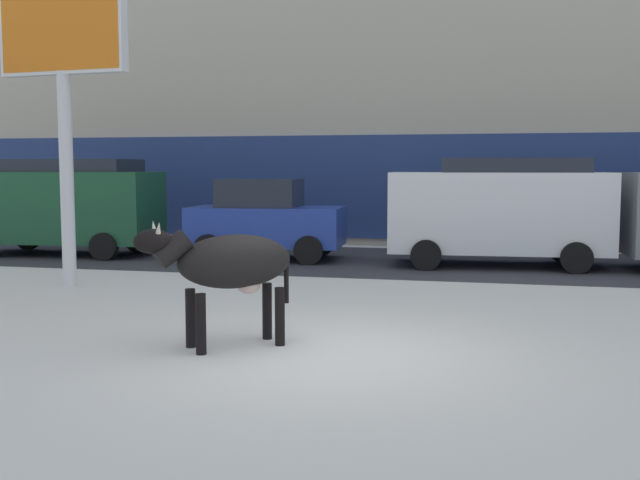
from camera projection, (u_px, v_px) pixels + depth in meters
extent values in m
plane|color=silver|center=(324.00, 354.00, 8.69)|extent=(120.00, 120.00, 0.00)
cube|color=#333338|center=(412.00, 262.00, 17.13)|extent=(60.00, 5.60, 0.01)
cube|color=#BCB29E|center=(439.00, 21.00, 22.77)|extent=(44.00, 6.00, 13.00)
cube|color=navy|center=(428.00, 187.00, 20.29)|extent=(43.12, 0.10, 2.80)
ellipsoid|color=black|center=(235.00, 261.00, 8.97)|extent=(1.46, 1.36, 0.64)
cylinder|color=black|center=(201.00, 324.00, 8.64)|extent=(0.12, 0.12, 0.70)
cylinder|color=black|center=(191.00, 318.00, 8.99)|extent=(0.12, 0.12, 0.70)
cylinder|color=black|center=(280.00, 317.00, 9.08)|extent=(0.12, 0.12, 0.70)
cylinder|color=black|center=(267.00, 311.00, 9.43)|extent=(0.12, 0.12, 0.70)
cylinder|color=black|center=(172.00, 249.00, 8.62)|extent=(0.53, 0.51, 0.44)
ellipsoid|color=black|center=(153.00, 241.00, 8.51)|extent=(0.49, 0.47, 0.28)
cone|color=beige|center=(159.00, 228.00, 8.41)|extent=(0.12, 0.13, 0.15)
cone|color=beige|center=(154.00, 226.00, 8.61)|extent=(0.12, 0.13, 0.15)
cylinder|color=black|center=(286.00, 279.00, 9.29)|extent=(0.06, 0.06, 0.60)
ellipsoid|color=beige|center=(249.00, 285.00, 9.08)|extent=(0.37, 0.36, 0.20)
cylinder|color=silver|center=(67.00, 180.00, 13.48)|extent=(0.24, 0.24, 3.80)
cube|color=silver|center=(62.00, 22.00, 13.22)|extent=(2.53, 0.45, 1.82)
cube|color=orange|center=(61.00, 21.00, 13.19)|extent=(2.40, 0.39, 1.70)
cube|color=#194C2D|center=(62.00, 207.00, 18.52)|extent=(4.72, 2.22, 1.70)
cube|color=#1E232D|center=(73.00, 166.00, 18.37)|extent=(3.11, 1.88, 0.30)
cylinder|color=black|center=(137.00, 239.00, 19.29)|extent=(0.65, 0.26, 0.64)
cylinder|color=black|center=(104.00, 247.00, 17.42)|extent=(0.65, 0.26, 0.64)
cylinder|color=black|center=(28.00, 237.00, 19.77)|extent=(0.65, 0.26, 0.64)
cube|color=#233D9E|center=(267.00, 226.00, 17.62)|extent=(3.61, 1.94, 0.90)
cube|color=#1E232D|center=(260.00, 193.00, 17.57)|extent=(1.90, 1.62, 0.64)
cylinder|color=black|center=(321.00, 243.00, 18.31)|extent=(0.65, 0.26, 0.64)
cylinder|color=black|center=(309.00, 250.00, 16.64)|extent=(0.65, 0.26, 0.64)
cylinder|color=black|center=(230.00, 241.00, 18.68)|extent=(0.65, 0.26, 0.64)
cylinder|color=black|center=(208.00, 248.00, 17.01)|extent=(0.65, 0.26, 0.64)
cube|color=white|center=(498.00, 212.00, 16.35)|extent=(4.72, 2.22, 1.70)
cube|color=#1E232D|center=(513.00, 165.00, 16.21)|extent=(3.11, 1.88, 0.30)
cylinder|color=black|center=(562.00, 248.00, 17.12)|extent=(0.65, 0.26, 0.64)
cylinder|color=black|center=(576.00, 258.00, 15.26)|extent=(0.65, 0.26, 0.64)
cylinder|color=black|center=(428.00, 246.00, 17.61)|extent=(0.65, 0.26, 0.64)
cylinder|color=black|center=(426.00, 255.00, 15.74)|extent=(0.65, 0.26, 0.64)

